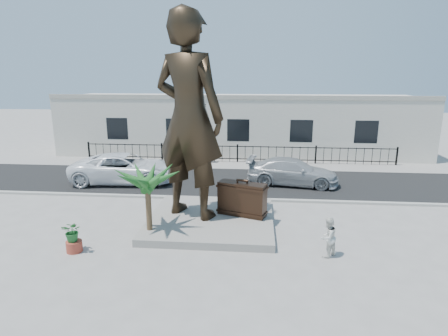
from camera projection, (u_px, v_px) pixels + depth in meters
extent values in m
plane|color=#9E9991|center=(219.00, 238.00, 14.50)|extent=(100.00, 100.00, 0.00)
cube|color=black|center=(233.00, 181.00, 22.22)|extent=(40.00, 7.00, 0.01)
cube|color=#A5A399|center=(228.00, 199.00, 18.83)|extent=(40.00, 0.25, 0.12)
cube|color=#9E9991|center=(237.00, 165.00, 26.08)|extent=(40.00, 2.50, 0.02)
cube|color=gray|center=(211.00, 219.00, 15.96)|extent=(5.20, 5.20, 0.30)
cube|color=black|center=(237.00, 154.00, 26.71)|extent=(22.00, 0.10, 1.20)
cube|color=silver|center=(240.00, 124.00, 30.37)|extent=(28.00, 7.00, 4.40)
imported|color=black|center=(189.00, 117.00, 15.11)|extent=(3.58, 3.02, 8.36)
cube|color=black|center=(242.00, 199.00, 15.89)|extent=(2.13, 1.27, 1.43)
imported|color=silver|center=(328.00, 237.00, 12.88)|extent=(0.88, 0.88, 1.44)
imported|color=white|center=(124.00, 168.00, 21.71)|extent=(6.21, 3.19, 1.68)
imported|color=#A6A9AB|center=(292.00, 172.00, 21.32)|extent=(5.38, 2.80, 1.49)
imported|color=orange|center=(206.00, 151.00, 26.41)|extent=(1.19, 0.82, 1.70)
cylinder|color=#A03B2A|center=(74.00, 246.00, 13.36)|extent=(0.56, 0.56, 0.40)
imported|color=#1D5B25|center=(73.00, 231.00, 13.22)|extent=(0.68, 0.59, 0.76)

